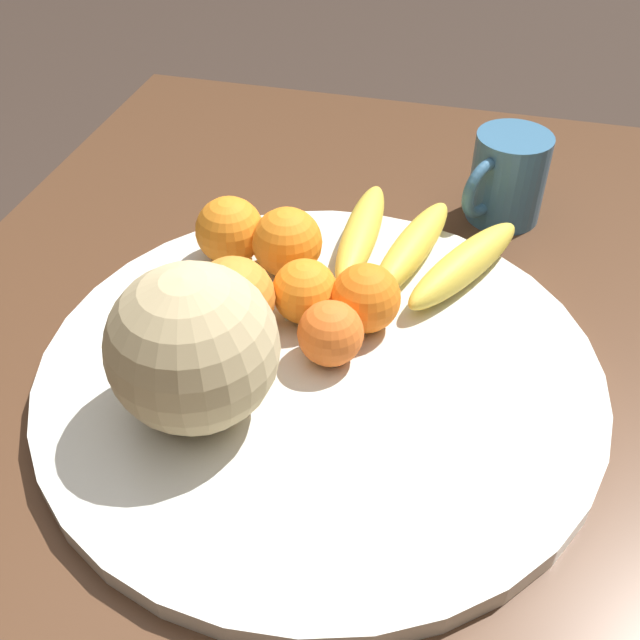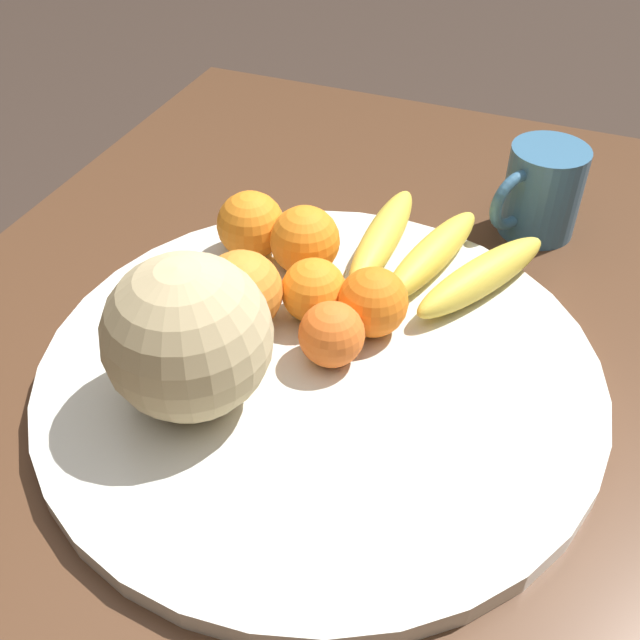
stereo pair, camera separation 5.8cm
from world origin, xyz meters
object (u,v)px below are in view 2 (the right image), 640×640
Objects in this scene: orange_mid_center at (373,302)px; orange_front_right at (305,241)px; produce_tag at (320,292)px; orange_top_small at (251,225)px; ceramic_mug at (540,192)px; fruit_bowl at (320,371)px; orange_back_left at (332,334)px; orange_back_right at (314,291)px; orange_front_left at (242,291)px; banana_bunch at (431,257)px; melon at (188,337)px; kitchen_table at (315,520)px.

orange_front_right is at bearing -124.02° from orange_mid_center.
orange_front_right reaches higher than produce_tag.
ceramic_mug is at bearing 124.49° from orange_top_small.
ceramic_mug reaches higher than produce_tag.
produce_tag is (-0.09, -0.03, 0.01)m from fruit_bowl.
orange_mid_center is 0.74× the size of produce_tag.
fruit_bowl is 0.18m from orange_top_small.
orange_back_left is 0.06m from orange_back_right.
orange_top_small is (-0.10, -0.04, -0.00)m from orange_front_left.
orange_front_left is (0.14, -0.13, 0.02)m from banana_bunch.
orange_front_left reaches higher than orange_mid_center.
produce_tag is (-0.16, 0.04, -0.06)m from melon.
banana_bunch is 2.97× the size of orange_top_small.
orange_back_right is at bearing -33.41° from ceramic_mug.
orange_front_right is (-0.18, -0.08, 0.16)m from kitchen_table.
fruit_bowl is (-0.06, -0.02, 0.12)m from kitchen_table.
fruit_bowl reaches higher than kitchen_table.
fruit_bowl is at bearing 73.58° from orange_front_left.
orange_front_left is 0.66× the size of ceramic_mug.
ceramic_mug reaches higher than orange_back_left.
produce_tag is at bearing -115.85° from orange_mid_center.
banana_bunch is 0.11m from produce_tag.
ceramic_mug reaches higher than orange_front_left.
banana_bunch is (-0.23, 0.13, -0.05)m from melon.
orange_back_right is (-0.13, 0.05, -0.04)m from melon.
kitchen_table is at bearing 15.11° from produce_tag.
orange_top_small is at bearing -94.95° from orange_front_right.
orange_back_left is at bearing 133.58° from melon.
banana_bunch is at bearing 109.66° from orange_front_right.
melon reaches higher than orange_back_right.
fruit_bowl is 8.50× the size of orange_back_left.
orange_top_small is (-0.19, -0.14, 0.16)m from kitchen_table.
melon reaches higher than produce_tag.
orange_back_right reaches higher than kitchen_table.
orange_mid_center is 0.07m from produce_tag.
orange_front_left reaches higher than orange_front_right.
orange_top_small is at bearing -125.68° from orange_back_right.
orange_back_right reaches higher than orange_back_left.
orange_front_right reaches higher than orange_back_left.
orange_front_right is 0.81× the size of produce_tag.
orange_back_left is at bearing 146.98° from fruit_bowl.
melon is at bearing 2.62° from orange_front_left.
orange_back_right is (-0.06, -0.03, 0.04)m from fruit_bowl.
kitchen_table is 9.62× the size of melon.
orange_back_right is 0.70× the size of produce_tag.
produce_tag is at bearing 67.87° from orange_top_small.
orange_back_left is at bearing 48.50° from orange_top_small.
orange_front_right is (0.04, -0.11, 0.02)m from banana_bunch.
orange_mid_center is at bearing 158.47° from orange_back_left.
fruit_bowl is at bearing 44.65° from orange_top_small.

